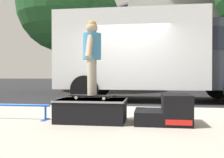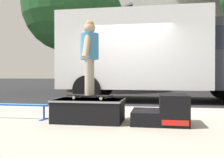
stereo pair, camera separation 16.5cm
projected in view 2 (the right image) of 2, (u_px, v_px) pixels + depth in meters
name	position (u px, v px, depth m)	size (l,w,h in m)	color
ground_plane	(128.00, 109.00, 6.78)	(140.00, 140.00, 0.00)	black
sidewalk_slab	(107.00, 130.00, 3.83)	(50.00, 5.00, 0.12)	#A8A093
skate_box	(89.00, 109.00, 4.21)	(1.15, 0.72, 0.38)	black
kicker_ramp	(165.00, 112.00, 3.99)	(0.87, 0.71, 0.47)	black
grind_rail	(15.00, 108.00, 4.48)	(1.27, 0.28, 0.27)	blue
skateboard	(90.00, 96.00, 4.21)	(0.80, 0.35, 0.07)	black
skater_kid	(90.00, 51.00, 4.20)	(0.31, 0.65, 1.26)	#B7AD99
box_truck	(161.00, 53.00, 8.77)	(6.91, 2.63, 3.05)	white
street_tree_neighbour	(74.00, 9.00, 13.97)	(5.64, 5.13, 7.37)	brown
house_behind	(197.00, 31.00, 18.61)	(9.54, 8.23, 8.40)	silver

